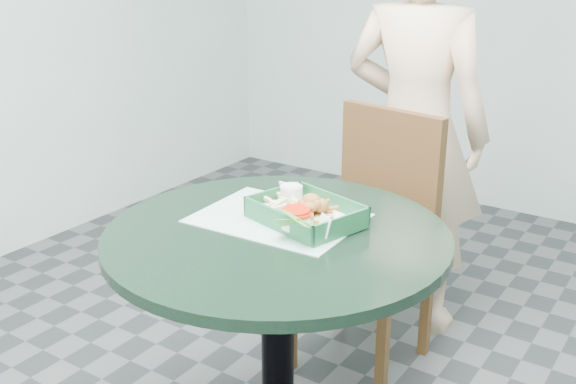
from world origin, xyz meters
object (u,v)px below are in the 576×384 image
Objects in this scene: dining_chair at (375,223)px; diner_person at (415,118)px; food_basket at (306,223)px; crab_sandwich at (313,214)px; sauce_ramekin at (282,199)px; cafe_table at (277,295)px.

diner_person is at bearing 101.36° from dining_chair.
diner_person is 0.95m from food_basket.
crab_sandwich is 1.85× the size of sauce_ramekin.
diner_person is at bearing 97.75° from crab_sandwich.
diner_person reaches higher than food_basket.
diner_person is at bearing 94.09° from cafe_table.
food_basket is 0.04m from crab_sandwich.
cafe_table is 1.07m from diner_person.
crab_sandwich is at bearing -68.56° from dining_chair.
sauce_ramekin is (-0.01, -0.58, 0.27)m from dining_chair.
cafe_table is 3.23× the size of food_basket.
cafe_table is at bearing -60.18° from sauce_ramekin.
sauce_ramekin is at bearing -80.42° from dining_chair.
dining_chair is 7.91× the size of crab_sandwich.
dining_chair reaches higher than crab_sandwich.
food_basket is 4.42× the size of sauce_ramekin.
crab_sandwich is (0.12, -0.62, 0.27)m from dining_chair.
diner_person is at bearing 89.89° from sauce_ramekin.
dining_chair is 0.67m from food_basket.
crab_sandwich reaches higher than sauce_ramekin.
diner_person is 26.87× the size of sauce_ramekin.
food_basket reaches higher than cafe_table.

